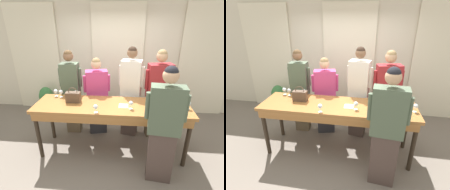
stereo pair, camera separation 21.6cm
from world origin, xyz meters
TOP-DOWN VIEW (x-y plane):
  - ground_plane at (0.00, 0.00)m, footprint 18.00×18.00m
  - wall_back at (0.00, 1.74)m, footprint 12.00×0.06m
  - curtain_panel_left at (-2.12, 1.67)m, footprint 1.25×0.03m
  - curtain_panel_center at (0.00, 1.67)m, footprint 1.25×0.03m
  - curtain_panel_right at (2.12, 1.67)m, footprint 1.25×0.03m
  - tasting_bar at (0.00, -0.02)m, footprint 2.65×0.72m
  - wine_bottle at (0.90, -0.06)m, footprint 0.08×0.08m
  - handbag at (-0.68, 0.05)m, footprint 0.25×0.12m
  - wine_glass_front_left at (-1.08, 0.27)m, footprint 0.07×0.07m
  - wine_glass_front_mid at (0.96, 0.19)m, footprint 0.07×0.07m
  - wine_glass_front_right at (-0.97, 0.25)m, footprint 0.07×0.07m
  - wine_glass_center_left at (0.86, -0.20)m, footprint 0.07×0.07m
  - wine_glass_center_mid at (-0.22, -0.30)m, footprint 0.07×0.07m
  - wine_glass_center_right at (0.32, -0.12)m, footprint 0.07×0.07m
  - wine_glass_back_left at (0.71, 0.13)m, footprint 0.07×0.07m
  - wine_glass_back_mid at (1.25, -0.05)m, footprint 0.07×0.07m
  - wine_glass_back_right at (-0.68, 0.26)m, footprint 0.07×0.07m
  - wine_glass_near_host at (0.87, 0.18)m, footprint 0.07×0.07m
  - napkin at (0.20, -0.03)m, footprint 0.16×0.16m
  - guest_olive_jacket at (-0.89, 0.59)m, footprint 0.46×0.26m
  - guest_pink_top at (-0.35, 0.59)m, footprint 0.54×0.32m
  - guest_cream_sweater at (0.33, 0.59)m, footprint 0.50×0.33m
  - guest_striped_shirt at (0.87, 0.59)m, footprint 0.57×0.30m
  - host_pouring at (0.77, -0.58)m, footprint 0.56×0.25m
  - potted_plant at (-1.84, 1.35)m, footprint 0.36×0.36m

SIDE VIEW (x-z plane):
  - ground_plane at x=0.00m, z-range 0.00..0.00m
  - potted_plant at x=-1.84m, z-range 0.05..0.77m
  - guest_pink_top at x=-0.35m, z-range 0.02..1.67m
  - tasting_bar at x=0.00m, z-range 0.39..1.36m
  - guest_olive_jacket at x=-0.89m, z-range 0.03..1.82m
  - guest_striped_shirt at x=0.87m, z-range 0.02..1.85m
  - host_pouring at x=0.77m, z-range 0.03..1.84m
  - guest_cream_sweater at x=0.33m, z-range 0.02..1.89m
  - napkin at x=0.20m, z-range 0.97..0.98m
  - wine_glass_front_left at x=-1.08m, z-range 1.00..1.14m
  - wine_glass_front_right at x=-0.97m, z-range 1.00..1.14m
  - wine_glass_center_left at x=0.86m, z-range 1.00..1.14m
  - wine_glass_center_mid at x=-0.22m, z-range 1.00..1.14m
  - wine_glass_back_left at x=0.71m, z-range 1.00..1.14m
  - wine_glass_near_host at x=0.87m, z-range 1.00..1.14m
  - wine_glass_front_mid at x=0.96m, z-range 1.00..1.14m
  - wine_glass_center_right at x=0.32m, z-range 1.00..1.14m
  - wine_glass_back_mid at x=1.25m, z-range 1.00..1.14m
  - wine_glass_back_right at x=-0.68m, z-range 1.00..1.14m
  - handbag at x=-0.68m, z-range 0.93..1.21m
  - wine_bottle at x=0.90m, z-range 0.93..1.23m
  - curtain_panel_left at x=-2.12m, z-range 0.00..2.69m
  - curtain_panel_center at x=0.00m, z-range 0.00..2.69m
  - curtain_panel_right at x=2.12m, z-range 0.00..2.69m
  - wall_back at x=0.00m, z-range 0.00..2.80m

